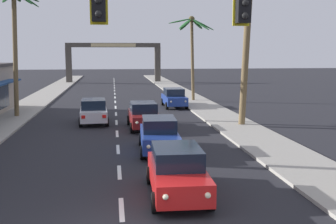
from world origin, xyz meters
TOP-DOWN VIEW (x-y plane):
  - sidewalk_right at (7.80, 20.00)m, footprint 3.20×110.00m
  - sidewalk_left at (-7.80, 20.00)m, footprint 3.20×110.00m
  - lane_markings at (0.44, 19.42)m, footprint 4.28×86.85m
  - traffic_signal_mast at (3.21, -0.35)m, footprint 10.68×0.40m
  - sedan_lead_at_stop_bar at (1.93, 3.23)m, footprint 2.04×4.49m
  - sedan_third_in_queue at (2.02, 9.57)m, footprint 2.09×4.51m
  - sedan_fifth_in_queue at (1.73, 15.91)m, footprint 2.04×4.49m
  - sedan_oncoming_far at (-1.56, 18.29)m, footprint 2.11×4.51m
  - sedan_parked_nearest_kerb at (5.21, 25.89)m, footprint 1.99×4.47m
  - palm_left_third at (-7.26, 21.63)m, footprint 3.72×3.81m
  - palm_right_second at (8.50, 15.83)m, footprint 3.32×3.28m
  - palm_right_third at (7.59, 29.91)m, footprint 4.62×4.01m
  - town_gateway_arch at (0.00, 57.02)m, footprint 15.14×0.90m

SIDE VIEW (x-z plane):
  - lane_markings at x=0.44m, z-range 0.00..0.01m
  - sidewalk_right at x=7.80m, z-range 0.00..0.14m
  - sidewalk_left at x=-7.80m, z-range 0.00..0.14m
  - sedan_lead_at_stop_bar at x=1.93m, z-range 0.01..1.69m
  - sedan_third_in_queue at x=2.02m, z-range 0.01..1.69m
  - sedan_fifth_in_queue at x=1.73m, z-range 0.01..1.69m
  - sedan_oncoming_far at x=-1.56m, z-range 0.01..1.69m
  - sedan_parked_nearest_kerb at x=5.21m, z-range 0.01..1.69m
  - town_gateway_arch at x=0.00m, z-range 0.99..7.35m
  - traffic_signal_mast at x=3.21m, z-range 1.50..9.12m
  - palm_right_third at x=7.59m, z-range 2.02..10.39m
  - palm_right_second at x=8.50m, z-range 1.49..11.63m
  - palm_left_third at x=-7.26m, z-range 2.10..11.65m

